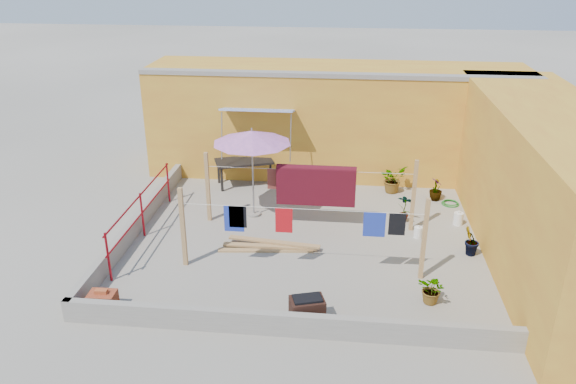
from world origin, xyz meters
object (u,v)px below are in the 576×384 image
at_px(white_basin, 309,321).
at_px(outdoor_table, 244,163).
at_px(patio_umbrella, 252,137).
at_px(green_hose, 450,203).
at_px(plant_back_a, 393,179).
at_px(brazier, 307,311).
at_px(water_jug_a, 458,219).
at_px(water_jug_b, 418,232).
at_px(brick_stack, 103,301).

bearing_deg(white_basin, outdoor_table, 110.12).
relative_size(patio_umbrella, outdoor_table, 1.43).
distance_m(green_hose, plant_back_a, 1.70).
bearing_deg(brazier, water_jug_a, 52.23).
bearing_deg(outdoor_table, plant_back_a, -0.98).
xyz_separation_m(brazier, water_jug_b, (2.35, 3.61, -0.13)).
xyz_separation_m(water_jug_a, plant_back_a, (-1.50, 1.92, 0.23)).
xyz_separation_m(outdoor_table, water_jug_b, (4.66, -2.79, -0.54)).
distance_m(outdoor_table, white_basin, 6.85).
bearing_deg(brazier, patio_umbrella, 111.23).
height_order(brazier, green_hose, brazier).
height_order(brick_stack, water_jug_a, brick_stack).
distance_m(outdoor_table, plant_back_a, 4.23).
distance_m(brick_stack, brazier, 3.86).
xyz_separation_m(brick_stack, white_basin, (3.90, 0.00, -0.15)).
xyz_separation_m(patio_umbrella, brick_stack, (-2.15, -4.40, -1.90)).
relative_size(brick_stack, plant_back_a, 0.65).
height_order(brick_stack, green_hose, brick_stack).
distance_m(water_jug_a, plant_back_a, 2.45).
bearing_deg(outdoor_table, white_basin, -69.88).
bearing_deg(green_hose, patio_umbrella, -166.57).
relative_size(water_jug_a, water_jug_b, 1.18).
xyz_separation_m(brick_stack, brazier, (3.86, 0.00, 0.08)).
xyz_separation_m(patio_umbrella, plant_back_a, (3.62, 1.93, -1.70)).
bearing_deg(brick_stack, patio_umbrella, 63.93).
xyz_separation_m(white_basin, water_jug_a, (3.38, 4.41, 0.12)).
xyz_separation_m(outdoor_table, brick_stack, (-1.55, -6.40, -0.49)).
relative_size(patio_umbrella, plant_back_a, 3.26).
bearing_deg(brick_stack, plant_back_a, 47.60).
distance_m(patio_umbrella, water_jug_b, 4.58).
distance_m(patio_umbrella, brick_stack, 5.26).
bearing_deg(water_jug_b, brazier, -123.13).
bearing_deg(brazier, white_basin, 0.00).
distance_m(outdoor_table, green_hose, 5.82).
xyz_separation_m(outdoor_table, white_basin, (2.35, -6.40, -0.64)).
xyz_separation_m(water_jug_a, water_jug_b, (-1.06, -0.80, -0.03)).
height_order(white_basin, plant_back_a, plant_back_a).
relative_size(outdoor_table, brazier, 2.53).
height_order(water_jug_a, plant_back_a, plant_back_a).
bearing_deg(brazier, brick_stack, 180.00).
height_order(water_jug_a, green_hose, water_jug_a).
height_order(outdoor_table, brazier, outdoor_table).
relative_size(brick_stack, green_hose, 1.10).
bearing_deg(water_jug_b, white_basin, -122.73).
bearing_deg(patio_umbrella, outdoor_table, 106.70).
xyz_separation_m(white_basin, water_jug_b, (2.32, 3.61, 0.09)).
bearing_deg(water_jug_b, plant_back_a, 99.21).
xyz_separation_m(brick_stack, water_jug_b, (6.22, 3.61, -0.05)).
bearing_deg(plant_back_a, outdoor_table, 179.02).
relative_size(outdoor_table, green_hose, 3.82).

